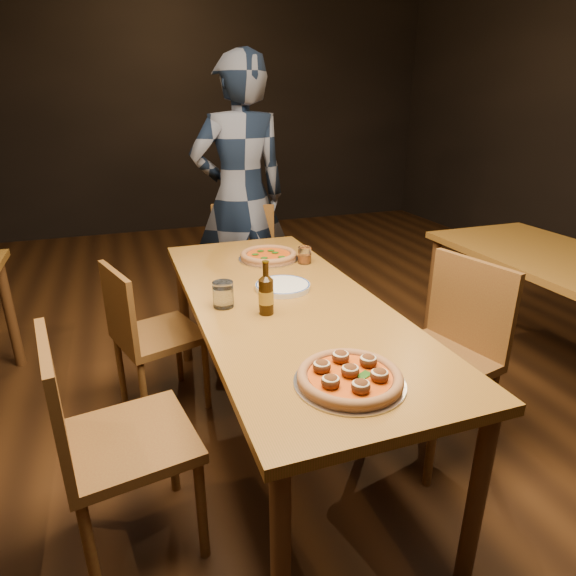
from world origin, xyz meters
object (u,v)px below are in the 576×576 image
object	(u,v)px
chair_main_nw	(129,439)
amber_glass	(305,255)
chair_main_e	(434,359)
chair_end	(241,272)
pizza_meatball	(350,377)
beer_bottle	(266,296)
table_main	(284,313)
chair_main_sw	(159,334)
water_glass	(223,294)
plate_stack	(283,286)
diner	(241,198)
pizza_margherita	(269,255)

from	to	relation	value
chair_main_nw	amber_glass	distance (m)	1.34
chair_main_nw	chair_main_e	bearing A→B (deg)	-94.86
chair_end	pizza_meatball	size ratio (longest dim) A/B	2.68
pizza_meatball	beer_bottle	bearing A→B (deg)	98.32
chair_main_nw	chair_end	size ratio (longest dim) A/B	0.99
chair_end	beer_bottle	bearing A→B (deg)	-77.45
table_main	chair_main_e	xyz separation A→B (m)	(0.63, -0.29, -0.20)
table_main	pizza_meatball	distance (m)	0.73
chair_main_sw	beer_bottle	bearing A→B (deg)	-163.83
water_glass	chair_main_e	bearing A→B (deg)	-18.10
chair_main_nw	water_glass	distance (m)	0.68
chair_main_nw	plate_stack	xyz separation A→B (m)	(0.75, 0.51, 0.30)
chair_main_nw	diner	distance (m)	2.06
chair_main_e	water_glass	distance (m)	1.00
beer_bottle	amber_glass	bearing A→B (deg)	55.30
pizza_meatball	diner	world-z (taller)	diner
chair_main_sw	plate_stack	size ratio (longest dim) A/B	3.34
chair_main_sw	beer_bottle	world-z (taller)	beer_bottle
chair_main_e	table_main	bearing A→B (deg)	-127.41
chair_main_e	amber_glass	xyz separation A→B (m)	(-0.35, 0.73, 0.32)
chair_main_e	pizza_margherita	world-z (taller)	chair_main_e
table_main	chair_end	world-z (taller)	chair_end
chair_main_sw	chair_main_e	size ratio (longest dim) A/B	0.90
table_main	plate_stack	world-z (taller)	plate_stack
table_main	pizza_margherita	xyz separation A→B (m)	(0.11, 0.58, 0.09)
water_glass	amber_glass	xyz separation A→B (m)	(0.55, 0.44, -0.01)
pizza_meatball	amber_glass	size ratio (longest dim) A/B	3.90
beer_bottle	plate_stack	bearing A→B (deg)	57.22
chair_main_e	plate_stack	distance (m)	0.77
chair_main_nw	chair_end	distance (m)	1.77
chair_end	diner	distance (m)	0.53
amber_glass	pizza_margherita	bearing A→B (deg)	140.85
chair_end	amber_glass	bearing A→B (deg)	-54.35
chair_main_nw	amber_glass	bearing A→B (deg)	-59.02
water_glass	amber_glass	distance (m)	0.70
chair_main_sw	chair_end	size ratio (longest dim) A/B	0.91
table_main	beer_bottle	distance (m)	0.23
table_main	beer_bottle	size ratio (longest dim) A/B	8.92
table_main	chair_main_sw	distance (m)	0.76
diner	chair_end	bearing A→B (deg)	66.26
table_main	chair_end	size ratio (longest dim) A/B	2.11
water_glass	diner	world-z (taller)	diner
chair_main_sw	chair_main_nw	bearing A→B (deg)	150.72
plate_stack	beer_bottle	distance (m)	0.30
table_main	beer_bottle	bearing A→B (deg)	-134.31
water_glass	plate_stack	bearing A→B (deg)	19.77
plate_stack	diner	distance (m)	1.31
table_main	amber_glass	size ratio (longest dim) A/B	22.06
pizza_margherita	amber_glass	distance (m)	0.21
chair_main_nw	pizza_margherita	bearing A→B (deg)	-49.63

